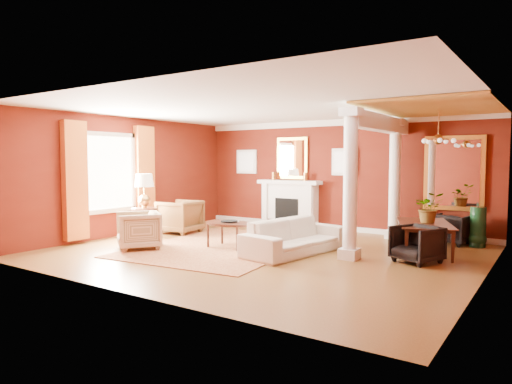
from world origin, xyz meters
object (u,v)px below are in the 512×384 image
Objects in this scene: coffee_table at (229,224)px; side_table at (144,195)px; armchair_leopard at (180,215)px; sofa at (295,231)px; armchair_stripe at (139,228)px; dining_table at (426,229)px.

side_table reaches higher than coffee_table.
armchair_leopard is 0.61× the size of side_table.
armchair_leopard is at bearing 90.44° from sofa.
armchair_stripe is (0.71, -1.98, -0.03)m from armchair_leopard.
side_table is at bearing -18.25° from armchair_leopard.
armchair_leopard reaches higher than coffee_table.
side_table is 0.88× the size of dining_table.
armchair_leopard is 1.08× the size of armchair_stripe.
sofa is 1.34× the size of dining_table.
armchair_stripe is 1.88m from coffee_table.
side_table is at bearing 105.04° from sofa.
armchair_stripe is 0.79× the size of coffee_table.
dining_table is (6.01, 1.82, -0.55)m from side_table.
dining_table is (3.57, 1.72, -0.02)m from coffee_table.
dining_table is at bearing -45.99° from sofa.
armchair_leopard is at bearing 76.71° from side_table.
sofa is 2.70× the size of armchair_stripe.
side_table is (-2.44, -0.10, 0.53)m from coffee_table.
sofa is 2.50× the size of armchair_leopard.
sofa is 3.24m from armchair_stripe.
armchair_leopard is (-3.64, 0.60, 0.01)m from sofa.
dining_table is at bearing 25.66° from coffee_table.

